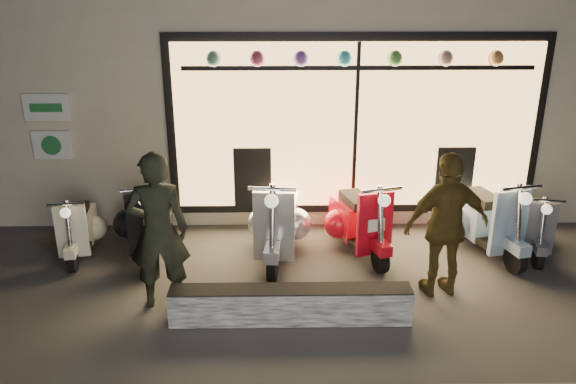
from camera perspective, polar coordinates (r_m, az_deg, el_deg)
name	(u,v)px	position (r m, az deg, el deg)	size (l,w,h in m)	color
ground	(305,290)	(6.91, 1.75, -9.93)	(40.00, 40.00, 0.00)	#383533
shop_building	(295,62)	(11.04, 0.69, 13.10)	(10.20, 6.23, 4.20)	beige
graffiti_barrier	(291,305)	(6.24, 0.26, -11.36)	(2.62, 0.28, 0.40)	black
scooter_silver	(278,220)	(7.66, -0.98, -2.86)	(0.61, 1.62, 1.16)	black
scooter_red	(357,219)	(7.85, 7.01, -2.71)	(0.75, 1.50, 1.07)	black
scooter_black	(144,218)	(8.06, -14.46, -2.59)	(0.77, 1.50, 1.07)	black
scooter_cream	(79,226)	(8.25, -20.45, -3.29)	(0.52, 1.25, 0.89)	black
scooter_blue	(483,217)	(8.26, 19.16, -2.45)	(0.72, 1.55, 1.10)	black
scooter_grey	(529,223)	(8.51, 23.30, -2.94)	(0.56, 1.27, 0.90)	black
man	(158,231)	(6.37, -13.05, -3.92)	(0.67, 0.44, 1.84)	black
woman	(447,226)	(6.72, 15.82, -3.31)	(1.02, 0.43, 1.74)	#54421A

